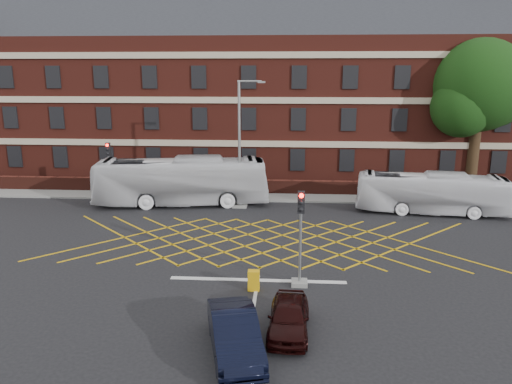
# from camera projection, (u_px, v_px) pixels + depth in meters

# --- Properties ---
(ground) EXTENTS (120.00, 120.00, 0.00)m
(ground) POSITION_uv_depth(u_px,v_px,m) (262.00, 253.00, 26.01)
(ground) COLOR black
(ground) RESTS_ON ground
(victorian_building) EXTENTS (51.00, 12.17, 20.40)m
(victorian_building) POSITION_uv_depth(u_px,v_px,m) (279.00, 87.00, 45.49)
(victorian_building) COLOR #581E16
(victorian_building) RESTS_ON ground
(boundary_wall) EXTENTS (56.00, 0.50, 1.10)m
(boundary_wall) POSITION_uv_depth(u_px,v_px,m) (272.00, 187.00, 38.49)
(boundary_wall) COLOR #461A12
(boundary_wall) RESTS_ON ground
(far_pavement) EXTENTS (60.00, 3.00, 0.12)m
(far_pavement) POSITION_uv_depth(u_px,v_px,m) (271.00, 196.00, 37.64)
(far_pavement) COLOR slate
(far_pavement) RESTS_ON ground
(box_junction_hatching) EXTENTS (8.22, 8.22, 0.02)m
(box_junction_hatching) POSITION_uv_depth(u_px,v_px,m) (264.00, 240.00, 27.95)
(box_junction_hatching) COLOR #CC990C
(box_junction_hatching) RESTS_ON ground
(stop_line) EXTENTS (8.00, 0.30, 0.02)m
(stop_line) POSITION_uv_depth(u_px,v_px,m) (258.00, 280.00, 22.61)
(stop_line) COLOR silver
(stop_line) RESTS_ON ground
(centre_line) EXTENTS (0.15, 14.00, 0.02)m
(centre_line) POSITION_uv_depth(u_px,v_px,m) (245.00, 361.00, 16.31)
(centre_line) COLOR silver
(centre_line) RESTS_ON ground
(bus_left) EXTENTS (12.46, 4.51, 3.39)m
(bus_left) POSITION_uv_depth(u_px,v_px,m) (182.00, 181.00, 35.20)
(bus_left) COLOR silver
(bus_left) RESTS_ON ground
(bus_right) EXTENTS (9.99, 3.53, 2.72)m
(bus_right) POSITION_uv_depth(u_px,v_px,m) (431.00, 193.00, 33.10)
(bus_right) COLOR white
(bus_right) RESTS_ON ground
(car_navy) EXTENTS (2.52, 4.59, 1.44)m
(car_navy) POSITION_uv_depth(u_px,v_px,m) (235.00, 333.00, 16.61)
(car_navy) COLOR black
(car_navy) RESTS_ON ground
(car_maroon) EXTENTS (1.61, 3.66, 1.23)m
(car_maroon) POSITION_uv_depth(u_px,v_px,m) (289.00, 317.00, 17.97)
(car_maroon) COLOR black
(car_maroon) RESTS_ON ground
(deciduous_tree) EXTENTS (7.47, 7.16, 11.78)m
(deciduous_tree) POSITION_uv_depth(u_px,v_px,m) (479.00, 92.00, 38.61)
(deciduous_tree) COLOR black
(deciduous_tree) RESTS_ON ground
(traffic_light_near) EXTENTS (0.70, 0.70, 4.27)m
(traffic_light_near) POSITION_uv_depth(u_px,v_px,m) (300.00, 247.00, 21.70)
(traffic_light_near) COLOR slate
(traffic_light_near) RESTS_ON ground
(traffic_light_far) EXTENTS (0.70, 0.70, 4.27)m
(traffic_light_far) POSITION_uv_depth(u_px,v_px,m) (110.00, 177.00, 36.23)
(traffic_light_far) COLOR slate
(traffic_light_far) RESTS_ON ground
(street_lamp) EXTENTS (2.25, 1.00, 8.66)m
(street_lamp) POSITION_uv_depth(u_px,v_px,m) (241.00, 165.00, 34.29)
(street_lamp) COLOR slate
(street_lamp) RESTS_ON ground
(direction_signs) EXTENTS (1.10, 0.16, 2.20)m
(direction_signs) POSITION_uv_depth(u_px,v_px,m) (115.00, 178.00, 37.89)
(direction_signs) COLOR gray
(direction_signs) RESTS_ON ground
(utility_cabinet) EXTENTS (0.50, 0.37, 0.89)m
(utility_cabinet) POSITION_uv_depth(u_px,v_px,m) (254.00, 280.00, 21.51)
(utility_cabinet) COLOR #D69E0C
(utility_cabinet) RESTS_ON ground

